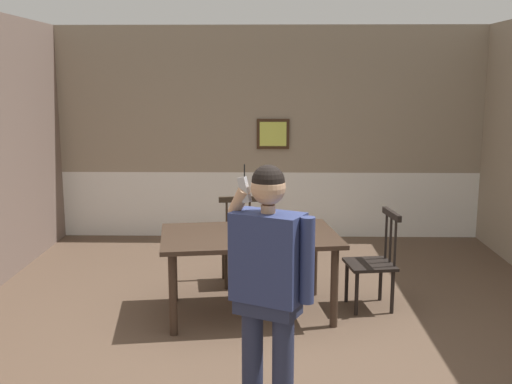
{
  "coord_description": "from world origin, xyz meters",
  "views": [
    {
      "loc": [
        -0.02,
        -4.63,
        2.19
      ],
      "look_at": [
        -0.11,
        -0.42,
        1.4
      ],
      "focal_mm": 42.89,
      "sensor_mm": 36.0,
      "label": 1
    }
  ],
  "objects_px": {
    "chair_by_doorway": "(374,262)",
    "chair_near_window": "(240,241)",
    "dining_table": "(249,243)",
    "person_figure": "(269,276)"
  },
  "relations": [
    {
      "from": "chair_by_doorway",
      "to": "person_figure",
      "type": "xyz_separation_m",
      "value": [
        -1.0,
        -1.95,
        0.5
      ]
    },
    {
      "from": "dining_table",
      "to": "person_figure",
      "type": "bearing_deg",
      "value": -84.32
    },
    {
      "from": "chair_by_doorway",
      "to": "person_figure",
      "type": "relative_size",
      "value": 0.57
    },
    {
      "from": "chair_by_doorway",
      "to": "chair_near_window",
      "type": "bearing_deg",
      "value": 53.31
    },
    {
      "from": "dining_table",
      "to": "chair_near_window",
      "type": "xyz_separation_m",
      "value": [
        -0.13,
        0.89,
        -0.22
      ]
    },
    {
      "from": "dining_table",
      "to": "person_figure",
      "type": "xyz_separation_m",
      "value": [
        0.18,
        -1.77,
        0.28
      ]
    },
    {
      "from": "chair_near_window",
      "to": "person_figure",
      "type": "xyz_separation_m",
      "value": [
        0.31,
        -2.66,
        0.5
      ]
    },
    {
      "from": "chair_by_doorway",
      "to": "person_figure",
      "type": "bearing_deg",
      "value": 144.5
    },
    {
      "from": "chair_near_window",
      "to": "person_figure",
      "type": "distance_m",
      "value": 2.72
    },
    {
      "from": "chair_near_window",
      "to": "chair_by_doorway",
      "type": "xyz_separation_m",
      "value": [
        1.31,
        -0.71,
        -0.0
      ]
    }
  ]
}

